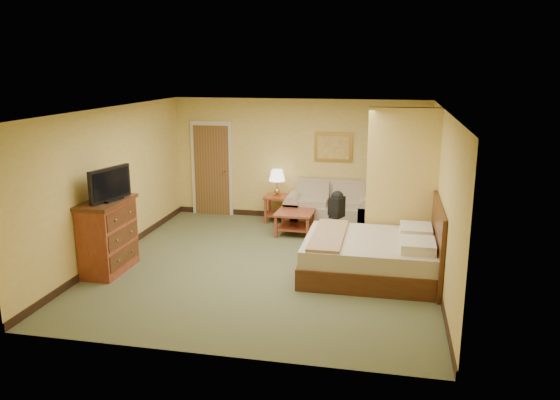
% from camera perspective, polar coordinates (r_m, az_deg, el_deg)
% --- Properties ---
extents(floor, '(6.00, 6.00, 0.00)m').
position_cam_1_polar(floor, '(9.27, -1.25, -6.82)').
color(floor, '#565C3B').
rests_on(floor, ground).
extents(ceiling, '(6.00, 6.00, 0.00)m').
position_cam_1_polar(ceiling, '(8.70, -1.34, 9.41)').
color(ceiling, white).
rests_on(ceiling, back_wall).
extents(back_wall, '(5.50, 0.02, 2.60)m').
position_cam_1_polar(back_wall, '(11.78, 1.94, 4.22)').
color(back_wall, '#DCBD5E').
rests_on(back_wall, floor).
extents(left_wall, '(0.02, 6.00, 2.60)m').
position_cam_1_polar(left_wall, '(9.86, -17.08, 1.70)').
color(left_wall, '#DCBD5E').
rests_on(left_wall, floor).
extents(right_wall, '(0.02, 6.00, 2.60)m').
position_cam_1_polar(right_wall, '(8.72, 16.61, 0.19)').
color(right_wall, '#DCBD5E').
rests_on(right_wall, floor).
extents(partition, '(1.20, 0.15, 2.60)m').
position_cam_1_polar(partition, '(9.59, 12.60, 1.65)').
color(partition, '#DCBD5E').
rests_on(partition, floor).
extents(door, '(0.94, 0.16, 2.10)m').
position_cam_1_polar(door, '(12.27, -7.12, 3.23)').
color(door, beige).
rests_on(door, floor).
extents(baseboard, '(5.50, 0.02, 0.12)m').
position_cam_1_polar(baseboard, '(12.05, 1.89, -1.61)').
color(baseboard, black).
rests_on(baseboard, floor).
extents(loveseat, '(1.85, 0.86, 0.94)m').
position_cam_1_polar(loveseat, '(11.49, 5.24, -1.17)').
color(loveseat, tan).
rests_on(loveseat, floor).
extents(side_table, '(0.52, 0.52, 0.57)m').
position_cam_1_polar(side_table, '(11.71, -0.31, -0.47)').
color(side_table, maroon).
rests_on(side_table, floor).
extents(table_lamp, '(0.34, 0.34, 0.57)m').
position_cam_1_polar(table_lamp, '(11.57, -0.31, 2.52)').
color(table_lamp, '#B78043').
rests_on(table_lamp, side_table).
extents(coffee_table, '(0.75, 0.75, 0.47)m').
position_cam_1_polar(coffee_table, '(10.82, 1.56, -1.90)').
color(coffee_table, maroon).
rests_on(coffee_table, floor).
extents(wall_picture, '(0.80, 0.04, 0.63)m').
position_cam_1_polar(wall_picture, '(11.61, 5.60, 5.51)').
color(wall_picture, '#B78E3F').
rests_on(wall_picture, back_wall).
extents(dresser, '(0.59, 1.12, 1.19)m').
position_cam_1_polar(dresser, '(9.25, -17.51, -3.58)').
color(dresser, maroon).
rests_on(dresser, floor).
extents(tv, '(0.30, 0.86, 0.53)m').
position_cam_1_polar(tv, '(9.00, -17.34, 1.50)').
color(tv, black).
rests_on(tv, dresser).
extents(bed, '(2.24, 1.90, 1.23)m').
position_cam_1_polar(bed, '(8.86, 10.16, -5.75)').
color(bed, '#44210F').
rests_on(bed, floor).
extents(backpack, '(0.29, 0.34, 0.49)m').
position_cam_1_polar(backpack, '(9.87, 6.00, -0.36)').
color(backpack, black).
rests_on(backpack, bed).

